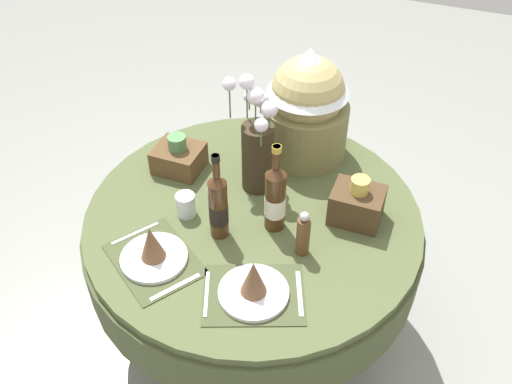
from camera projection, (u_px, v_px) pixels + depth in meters
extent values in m
plane|color=gray|center=(254.00, 322.00, 2.68)|extent=(8.00, 8.00, 0.00)
cylinder|color=#4C5633|center=(253.00, 216.00, 2.22)|extent=(1.31, 1.31, 0.04)
cylinder|color=#464F2E|center=(253.00, 237.00, 2.30)|extent=(1.34, 1.34, 0.20)
cylinder|color=black|center=(253.00, 273.00, 2.45)|extent=(0.12, 0.12, 0.65)
cylinder|color=black|center=(254.00, 320.00, 2.67)|extent=(0.61, 0.61, 0.03)
cube|color=#41492B|center=(154.00, 260.00, 2.02)|extent=(0.43, 0.41, 0.00)
cylinder|color=white|center=(154.00, 258.00, 2.01)|extent=(0.24, 0.24, 0.02)
cone|color=brown|center=(151.00, 243.00, 1.96)|extent=(0.09, 0.09, 0.14)
cube|color=silver|center=(135.00, 233.00, 2.11)|extent=(0.12, 0.16, 0.00)
cube|color=silver|center=(175.00, 287.00, 1.92)|extent=(0.12, 0.17, 0.00)
cube|color=#41492B|center=(254.00, 294.00, 1.90)|extent=(0.41, 0.37, 0.00)
cylinder|color=white|center=(254.00, 292.00, 1.90)|extent=(0.24, 0.24, 0.02)
cone|color=brown|center=(253.00, 277.00, 1.85)|extent=(0.09, 0.09, 0.14)
cube|color=silver|center=(207.00, 294.00, 1.90)|extent=(0.08, 0.18, 0.00)
cube|color=silver|center=(300.00, 293.00, 1.90)|extent=(0.08, 0.18, 0.00)
cylinder|color=#332819|center=(258.00, 157.00, 2.23)|extent=(0.13, 0.13, 0.29)
sphere|color=silver|center=(261.00, 125.00, 1.98)|extent=(0.05, 0.05, 0.05)
cylinder|color=#4C7038|center=(261.00, 137.00, 2.02)|extent=(0.01, 0.01, 0.08)
sphere|color=silver|center=(256.00, 96.00, 2.08)|extent=(0.07, 0.07, 0.07)
cylinder|color=#4C7038|center=(256.00, 112.00, 2.12)|extent=(0.01, 0.01, 0.09)
sphere|color=silver|center=(261.00, 99.00, 2.16)|extent=(0.06, 0.06, 0.06)
cylinder|color=#4C7038|center=(261.00, 109.00, 2.19)|extent=(0.01, 0.01, 0.04)
sphere|color=silver|center=(229.00, 84.00, 2.08)|extent=(0.05, 0.05, 0.05)
cylinder|color=#4C7038|center=(230.00, 103.00, 2.13)|extent=(0.01, 0.01, 0.13)
sphere|color=silver|center=(247.00, 82.00, 2.07)|extent=(0.06, 0.06, 0.06)
cylinder|color=#4C7038|center=(247.00, 102.00, 2.13)|extent=(0.01, 0.01, 0.14)
sphere|color=silver|center=(249.00, 97.00, 2.18)|extent=(0.05, 0.05, 0.05)
cylinder|color=#4C7038|center=(249.00, 105.00, 2.20)|extent=(0.01, 0.01, 0.05)
sphere|color=silver|center=(268.00, 109.00, 2.07)|extent=(0.06, 0.06, 0.06)
cylinder|color=#4C7038|center=(268.00, 121.00, 2.11)|extent=(0.01, 0.01, 0.06)
cylinder|color=#422814|center=(275.00, 201.00, 2.07)|extent=(0.08, 0.08, 0.25)
cylinder|color=silver|center=(275.00, 205.00, 2.08)|extent=(0.08, 0.08, 0.08)
cone|color=#422814|center=(276.00, 171.00, 1.97)|extent=(0.08, 0.08, 0.04)
cylinder|color=#422814|center=(276.00, 157.00, 1.93)|extent=(0.03, 0.03, 0.09)
cylinder|color=#B29933|center=(277.00, 149.00, 1.91)|extent=(0.03, 0.03, 0.02)
cylinder|color=#422814|center=(218.00, 209.00, 2.04)|extent=(0.07, 0.07, 0.25)
cylinder|color=black|center=(219.00, 213.00, 2.05)|extent=(0.07, 0.07, 0.08)
cone|color=#422814|center=(217.00, 180.00, 1.95)|extent=(0.07, 0.07, 0.03)
cylinder|color=#422814|center=(216.00, 166.00, 1.91)|extent=(0.03, 0.03, 0.09)
cylinder|color=black|center=(215.00, 158.00, 1.88)|extent=(0.03, 0.03, 0.02)
cylinder|color=silver|center=(186.00, 205.00, 2.17)|extent=(0.08, 0.08, 0.09)
cylinder|color=brown|center=(303.00, 236.00, 2.00)|extent=(0.05, 0.05, 0.16)
sphere|color=#B7B7BC|center=(305.00, 217.00, 1.93)|extent=(0.03, 0.03, 0.03)
cylinder|color=olive|center=(305.00, 129.00, 2.41)|extent=(0.36, 0.36, 0.24)
sphere|color=tan|center=(308.00, 92.00, 2.29)|extent=(0.30, 0.30, 0.30)
cone|color=silver|center=(309.00, 71.00, 2.22)|extent=(0.34, 0.34, 0.20)
cube|color=brown|center=(179.00, 158.00, 2.37)|extent=(0.19, 0.17, 0.10)
cylinder|color=#4C7F4C|center=(177.00, 143.00, 2.32)|extent=(0.08, 0.08, 0.06)
cube|color=#47331E|center=(357.00, 205.00, 2.14)|extent=(0.19, 0.16, 0.14)
cylinder|color=gold|center=(360.00, 186.00, 2.07)|extent=(0.07, 0.07, 0.06)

